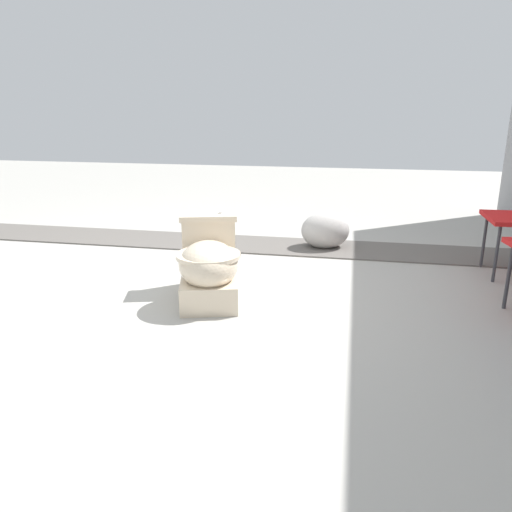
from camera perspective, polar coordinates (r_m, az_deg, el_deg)
The scene contains 4 objects.
ground_plane at distance 3.42m, azimuth -7.61°, elevation -3.52°, with size 14.00×14.00×0.00m, color #A8A59E.
gravel_strip at distance 4.34m, azimuth 3.36°, elevation 1.13°, with size 0.56×8.00×0.01m, color #605B56.
toilet at distance 3.13m, azimuth -5.40°, elevation -1.11°, with size 0.71×0.52×0.52m.
boulder_near at distance 4.31m, azimuth 7.92°, elevation 2.92°, with size 0.41×0.32×0.31m, color #B7B2AD.
Camera 1 is at (3.03, 1.05, 1.18)m, focal length 35.00 mm.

